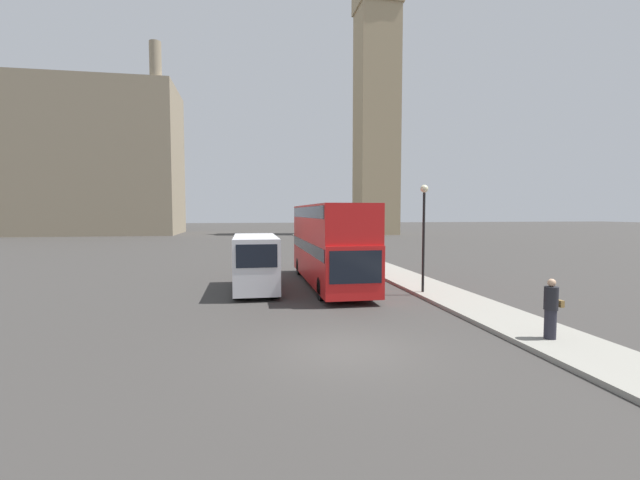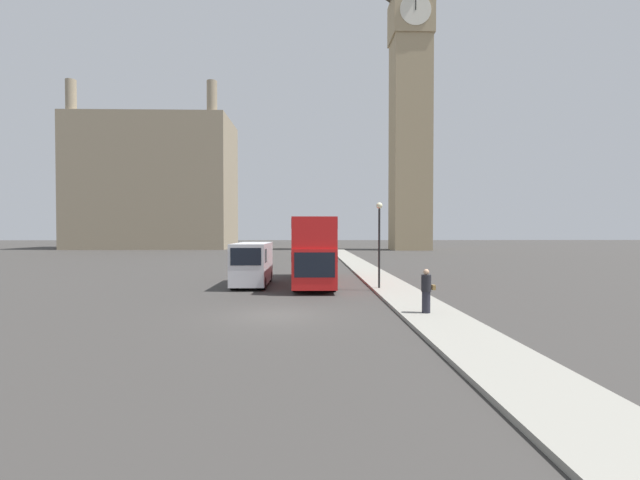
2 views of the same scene
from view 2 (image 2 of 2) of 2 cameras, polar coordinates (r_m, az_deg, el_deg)
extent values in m
plane|color=#383533|center=(17.92, -5.84, -9.89)|extent=(300.00, 300.00, 0.00)
cube|color=gray|center=(18.51, 14.22, -9.33)|extent=(2.57, 120.00, 0.15)
cube|color=tan|center=(82.76, 11.92, 12.23)|extent=(6.76, 6.76, 38.70)
cube|color=tan|center=(90.10, 11.99, 26.80)|extent=(7.30, 7.30, 7.49)
cylinder|color=silver|center=(86.86, 12.63, 27.83)|extent=(5.55, 0.12, 5.55)
cube|color=black|center=(87.23, 12.65, 28.42)|extent=(0.16, 0.06, 2.22)
cube|color=gray|center=(93.28, -21.09, 6.91)|extent=(30.57, 15.81, 25.82)
cylinder|color=gray|center=(95.39, -30.27, 16.33)|extent=(1.90, 1.90, 5.68)
cylinder|color=gray|center=(86.45, -14.21, 18.09)|extent=(1.90, 1.90, 5.68)
cube|color=red|center=(28.25, -0.85, -2.99)|extent=(2.46, 11.24, 2.22)
cube|color=red|center=(28.18, -0.85, 1.02)|extent=(2.46, 11.02, 1.73)
cube|color=black|center=(28.21, -0.85, -1.60)|extent=(2.50, 10.79, 0.55)
cube|color=black|center=(28.18, -0.85, 2.01)|extent=(2.50, 10.57, 0.55)
cube|color=black|center=(22.61, -0.73, -3.35)|extent=(2.16, 0.03, 1.33)
cylinder|color=black|center=(24.43, -2.85, -5.71)|extent=(0.69, 1.03, 1.03)
cylinder|color=black|center=(24.45, 1.31, -5.70)|extent=(0.69, 1.03, 1.03)
cylinder|color=black|center=(32.25, -2.48, -4.03)|extent=(0.69, 1.03, 1.03)
cylinder|color=black|center=(32.27, 0.66, -4.03)|extent=(0.69, 1.03, 1.03)
cube|color=silver|center=(27.35, -8.99, -3.01)|extent=(2.05, 5.61, 2.49)
cube|color=black|center=(24.53, -9.87, -2.21)|extent=(1.74, 0.02, 0.99)
cube|color=black|center=(25.51, -9.54, -2.08)|extent=(2.08, 1.01, 0.80)
cylinder|color=black|center=(25.69, -11.26, -5.68)|extent=(0.51, 0.77, 0.77)
cylinder|color=black|center=(25.47, -7.83, -5.73)|extent=(0.51, 0.77, 0.77)
cylinder|color=black|center=(29.43, -9.97, -4.81)|extent=(0.51, 0.77, 0.77)
cylinder|color=black|center=(29.24, -6.99, -4.84)|extent=(0.51, 0.77, 0.77)
cylinder|color=#23232D|center=(17.92, 13.97, -8.05)|extent=(0.33, 0.33, 0.86)
cylinder|color=black|center=(17.81, 13.98, -5.61)|extent=(0.39, 0.39, 0.68)
sphere|color=tan|center=(17.76, 13.98, -4.15)|extent=(0.23, 0.23, 0.23)
cube|color=olive|center=(17.91, 14.89, -6.12)|extent=(0.12, 0.24, 0.20)
cylinder|color=black|center=(25.01, 7.90, -1.11)|extent=(0.12, 0.12, 4.60)
sphere|color=beige|center=(25.04, 7.92, 4.57)|extent=(0.36, 0.36, 0.36)
camera|label=1|loc=(7.32, -35.18, 4.11)|focal=24.00mm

